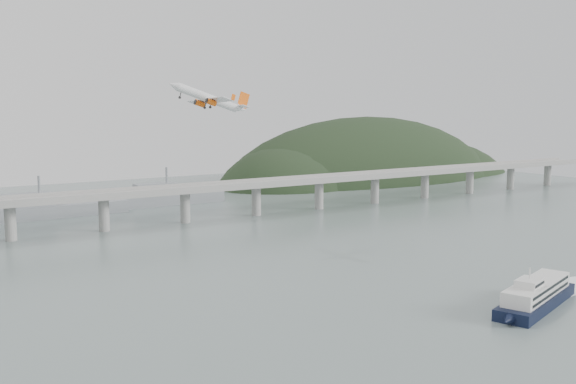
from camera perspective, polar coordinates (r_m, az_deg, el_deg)
ground at (r=237.84m, az=7.37°, el=-10.08°), size 900.00×900.00×0.00m
bridge at (r=403.54m, az=-11.46°, el=-0.37°), size 800.00×22.00×23.90m
headland at (r=670.55m, az=7.52°, el=-0.42°), size 365.00×155.00×156.00m
ferry at (r=256.51m, az=20.27°, el=-8.19°), size 81.29×34.64×15.84m
airliner at (r=312.76m, az=-6.66°, el=7.84°), size 41.60×37.54×15.95m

